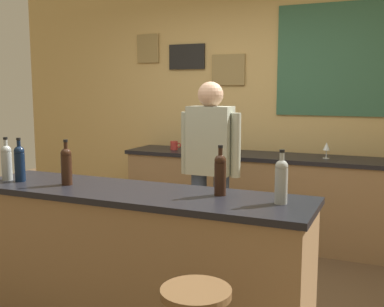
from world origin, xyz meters
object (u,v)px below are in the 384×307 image
(wine_bottle_c, at_px, (66,165))
(wine_glass_a, at_px, (230,143))
(wine_bottle_d, at_px, (220,173))
(wine_bottle_e, at_px, (281,180))
(wine_glass_b, at_px, (327,147))
(coffee_mug, at_px, (174,145))
(bartender, at_px, (210,165))
(wine_bottle_a, at_px, (7,161))
(wine_bottle_b, at_px, (20,162))

(wine_bottle_c, relative_size, wine_glass_a, 1.97)
(wine_bottle_d, distance_m, wine_bottle_e, 0.39)
(wine_bottle_d, distance_m, wine_glass_a, 1.98)
(wine_bottle_e, distance_m, wine_glass_b, 2.00)
(coffee_mug, bearing_deg, bartender, -50.85)
(bartender, bearing_deg, wine_bottle_d, -65.22)
(coffee_mug, bearing_deg, wine_glass_a, -4.13)
(wine_glass_a, bearing_deg, wine_bottle_a, -114.98)
(wine_bottle_d, bearing_deg, wine_glass_b, 79.28)
(wine_bottle_a, relative_size, coffee_mug, 2.45)
(wine_bottle_d, xyz_separation_m, wine_bottle_e, (0.38, -0.06, 0.00))
(wine_bottle_a, height_order, wine_bottle_c, same)
(bartender, height_order, wine_glass_b, bartender)
(wine_bottle_e, relative_size, wine_glass_a, 1.97)
(coffee_mug, bearing_deg, wine_bottle_a, -97.90)
(wine_bottle_e, relative_size, coffee_mug, 2.45)
(wine_bottle_c, bearing_deg, wine_bottle_d, 6.74)
(wine_bottle_c, xyz_separation_m, coffee_mug, (-0.20, 2.06, -0.11))
(wine_bottle_b, distance_m, wine_bottle_e, 1.81)
(wine_bottle_a, xyz_separation_m, wine_bottle_e, (1.92, 0.11, 0.00))
(wine_bottle_a, relative_size, wine_bottle_e, 1.00)
(wine_bottle_d, height_order, wine_bottle_e, same)
(wine_glass_b, height_order, coffee_mug, wine_glass_b)
(wine_bottle_c, distance_m, wine_bottle_e, 1.44)
(wine_bottle_a, height_order, wine_bottle_b, same)
(wine_bottle_c, bearing_deg, bartender, 59.71)
(wine_bottle_a, height_order, wine_bottle_e, same)
(wine_bottle_c, height_order, coffee_mug, wine_bottle_c)
(bartender, distance_m, coffee_mug, 1.29)
(coffee_mug, bearing_deg, wine_bottle_e, -50.72)
(bartender, bearing_deg, coffee_mug, 129.15)
(wine_glass_a, distance_m, wine_glass_b, 0.95)
(bartender, xyz_separation_m, wine_glass_a, (-0.15, 0.95, 0.07))
(bartender, relative_size, wine_glass_a, 10.45)
(wine_bottle_a, bearing_deg, wine_bottle_c, 4.76)
(wine_bottle_e, relative_size, wine_glass_b, 1.97)
(wine_bottle_d, bearing_deg, wine_bottle_c, -173.26)
(wine_bottle_d, xyz_separation_m, wine_glass_b, (0.37, 1.94, -0.05))
(wine_bottle_c, height_order, wine_glass_b, wine_bottle_c)
(wine_bottle_c, relative_size, wine_glass_b, 1.97)
(wine_bottle_a, bearing_deg, wine_bottle_d, 6.11)
(wine_bottle_b, bearing_deg, wine_glass_a, 67.69)
(wine_bottle_b, height_order, wine_glass_b, wine_bottle_b)
(wine_bottle_e, height_order, wine_glass_a, wine_bottle_e)
(bartender, bearing_deg, wine_bottle_c, -120.29)
(bartender, relative_size, wine_bottle_d, 5.29)
(wine_bottle_a, distance_m, wine_glass_b, 2.84)
(wine_bottle_b, distance_m, wine_bottle_c, 0.37)
(wine_bottle_b, bearing_deg, wine_bottle_d, 6.45)
(wine_glass_a, relative_size, wine_glass_b, 1.00)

